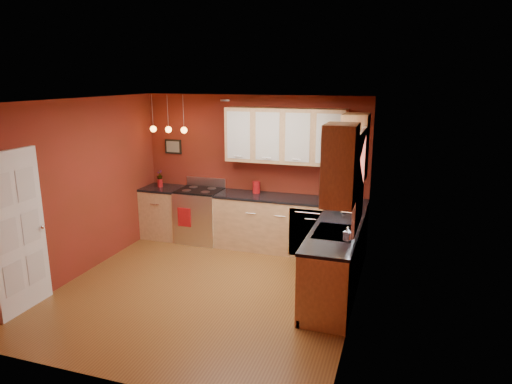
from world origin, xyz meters
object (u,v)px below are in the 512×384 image
(soap_pump, at_px, (347,234))
(red_canister, at_px, (256,187))
(coffee_maker, at_px, (340,194))
(gas_range, at_px, (200,215))
(sink, at_px, (335,233))

(soap_pump, bearing_deg, red_canister, 133.00)
(red_canister, distance_m, coffee_maker, 1.45)
(red_canister, bearing_deg, gas_range, -173.24)
(red_canister, bearing_deg, sink, -45.44)
(gas_range, distance_m, soap_pump, 3.39)
(gas_range, distance_m, sink, 3.05)
(sink, bearing_deg, red_canister, 134.56)
(red_canister, distance_m, soap_pump, 2.63)
(sink, bearing_deg, gas_range, 150.22)
(sink, distance_m, coffee_maker, 1.59)
(soap_pump, bearing_deg, sink, 123.11)
(coffee_maker, bearing_deg, gas_range, -157.60)
(gas_range, height_order, soap_pump, soap_pump)
(sink, xyz_separation_m, red_canister, (-1.60, 1.62, 0.13))
(gas_range, relative_size, soap_pump, 6.10)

